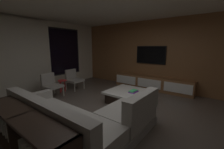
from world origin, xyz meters
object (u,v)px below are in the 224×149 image
(coffee_table, at_px, (128,96))
(console_table_behind_couch, at_px, (24,135))
(accent_chair_by_curtain, at_px, (51,84))
(sectional_couch, at_px, (80,121))
(media_console, at_px, (152,83))
(book_stack_on_coffee_table, at_px, (133,91))
(side_stool, at_px, (62,82))
(mounted_tv, at_px, (151,55))
(accent_chair_near_window, at_px, (73,78))

(coffee_table, xyz_separation_m, console_table_behind_couch, (-2.90, -0.02, 0.22))
(coffee_table, relative_size, accent_chair_by_curtain, 1.49)
(accent_chair_by_curtain, height_order, console_table_behind_couch, accent_chair_by_curtain)
(sectional_couch, bearing_deg, media_console, 1.46)
(coffee_table, relative_size, media_console, 0.37)
(coffee_table, distance_m, book_stack_on_coffee_table, 0.28)
(side_stool, bearing_deg, book_stack_on_coffee_table, -76.89)
(console_table_behind_couch, bearing_deg, coffee_table, 0.36)
(accent_chair_by_curtain, bearing_deg, sectional_couch, -108.77)
(coffee_table, distance_m, console_table_behind_couch, 2.91)
(coffee_table, height_order, media_console, media_console)
(book_stack_on_coffee_table, xyz_separation_m, accent_chair_by_curtain, (-1.11, 2.57, 0.05))
(book_stack_on_coffee_table, xyz_separation_m, mounted_tv, (1.93, 0.34, 0.96))
(sectional_couch, distance_m, book_stack_on_coffee_table, 1.97)
(accent_chair_by_curtain, xyz_separation_m, console_table_behind_couch, (-1.77, -2.39, -0.02))
(console_table_behind_couch, bearing_deg, side_stool, 47.54)
(accent_chair_by_curtain, bearing_deg, side_stool, 9.29)
(accent_chair_by_curtain, distance_m, side_stool, 0.50)
(accent_chair_by_curtain, bearing_deg, accent_chair_near_window, 5.91)
(book_stack_on_coffee_table, relative_size, console_table_behind_couch, 0.14)
(sectional_couch, height_order, book_stack_on_coffee_table, sectional_couch)
(sectional_couch, height_order, console_table_behind_couch, sectional_couch)
(media_console, xyz_separation_m, console_table_behind_couch, (-4.63, 0.04, 0.16))
(mounted_tv, bearing_deg, sectional_couch, -175.70)
(accent_chair_near_window, xyz_separation_m, media_console, (1.84, -2.54, -0.18))
(accent_chair_by_curtain, bearing_deg, media_console, -40.31)
(coffee_table, distance_m, media_console, 1.74)
(sectional_couch, height_order, mounted_tv, mounted_tv)
(accent_chair_near_window, distance_m, console_table_behind_couch, 3.75)
(sectional_couch, relative_size, side_stool, 5.43)
(book_stack_on_coffee_table, height_order, console_table_behind_couch, console_table_behind_couch)
(book_stack_on_coffee_table, relative_size, media_console, 0.10)
(media_console, bearing_deg, book_stack_on_coffee_table, -175.43)
(coffee_table, bearing_deg, book_stack_on_coffee_table, -95.69)
(coffee_table, xyz_separation_m, side_stool, (-0.64, 2.45, 0.19))
(side_stool, height_order, media_console, media_console)
(accent_chair_near_window, relative_size, console_table_behind_couch, 0.37)
(sectional_couch, relative_size, book_stack_on_coffee_table, 8.36)
(side_stool, relative_size, console_table_behind_couch, 0.22)
(media_console, relative_size, mounted_tv, 2.57)
(accent_chair_near_window, xyz_separation_m, side_stool, (-0.53, -0.03, -0.06))
(book_stack_on_coffee_table, distance_m, console_table_behind_couch, 2.89)
(coffee_table, bearing_deg, side_stool, 104.54)
(accent_chair_near_window, relative_size, accent_chair_by_curtain, 1.00)
(coffee_table, distance_m, accent_chair_by_curtain, 2.64)
(book_stack_on_coffee_table, distance_m, accent_chair_by_curtain, 2.80)
(coffee_table, relative_size, console_table_behind_couch, 0.55)
(media_console, bearing_deg, sectional_couch, -178.54)
(accent_chair_near_window, height_order, mounted_tv, mounted_tv)
(book_stack_on_coffee_table, bearing_deg, accent_chair_near_window, 91.79)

